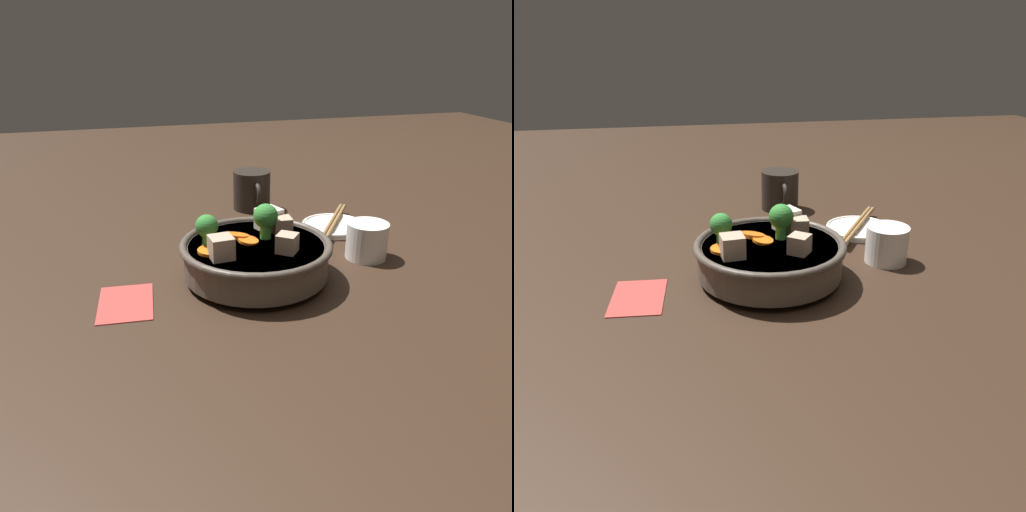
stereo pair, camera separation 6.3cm
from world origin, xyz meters
The scene contains 7 objects.
ground_plane centered at (0.00, 0.00, 0.00)m, with size 3.00×3.00×0.00m, color black.
stirfry_bowl centered at (0.00, 0.00, 0.04)m, with size 0.24×0.24×0.11m.
side_saucer centered at (-0.17, 0.21, 0.01)m, with size 0.12×0.12×0.01m.
tea_cup centered at (-0.03, 0.21, 0.03)m, with size 0.07×0.07×0.06m.
dark_mug centered at (-0.34, 0.09, 0.04)m, with size 0.10×0.08×0.08m.
napkin centered at (0.03, -0.20, 0.00)m, with size 0.12×0.09×0.00m.
chopsticks_pair centered at (-0.17, 0.21, 0.02)m, with size 0.18×0.13×0.01m.
Camera 1 is at (0.68, -0.20, 0.36)m, focal length 35.00 mm.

